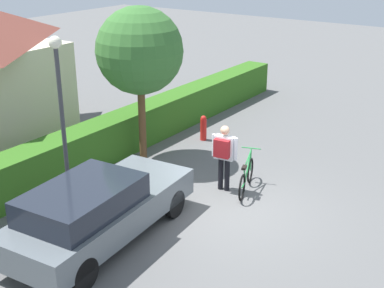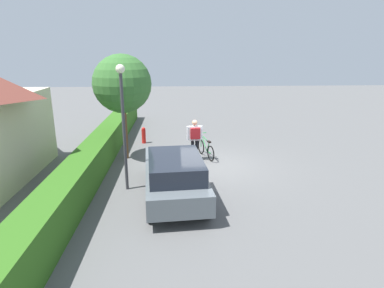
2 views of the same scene
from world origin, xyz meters
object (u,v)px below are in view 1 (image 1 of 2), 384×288
object	(u,v)px
street_lamp	(61,101)
bicycle	(246,177)
person_rider	(224,152)
fire_hydrant	(203,128)
tree_kerbside	(140,51)
parked_car_near	(97,209)

from	to	relation	value
street_lamp	bicycle	bearing A→B (deg)	-42.40
bicycle	street_lamp	distance (m)	4.92
bicycle	street_lamp	bearing A→B (deg)	137.60
person_rider	fire_hydrant	size ratio (longest dim) A/B	2.13
tree_kerbside	person_rider	bearing A→B (deg)	-97.27
tree_kerbside	street_lamp	bearing A→B (deg)	-171.48
bicycle	tree_kerbside	bearing A→B (deg)	88.81
parked_car_near	fire_hydrant	distance (m)	6.48
parked_car_near	bicycle	size ratio (longest dim) A/B	2.85
fire_hydrant	person_rider	bearing A→B (deg)	-138.40
parked_car_near	fire_hydrant	world-z (taller)	parked_car_near
bicycle	tree_kerbside	distance (m)	4.43
person_rider	fire_hydrant	world-z (taller)	person_rider
street_lamp	tree_kerbside	distance (m)	3.37
street_lamp	fire_hydrant	world-z (taller)	street_lamp
parked_car_near	person_rider	distance (m)	3.69
person_rider	street_lamp	distance (m)	4.13
parked_car_near	tree_kerbside	bearing A→B (deg)	27.74
parked_car_near	fire_hydrant	xyz separation A→B (m)	(6.28, 1.54, -0.36)
bicycle	person_rider	bearing A→B (deg)	121.54
fire_hydrant	bicycle	bearing A→B (deg)	-129.64
parked_car_near	tree_kerbside	size ratio (longest dim) A/B	1.08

